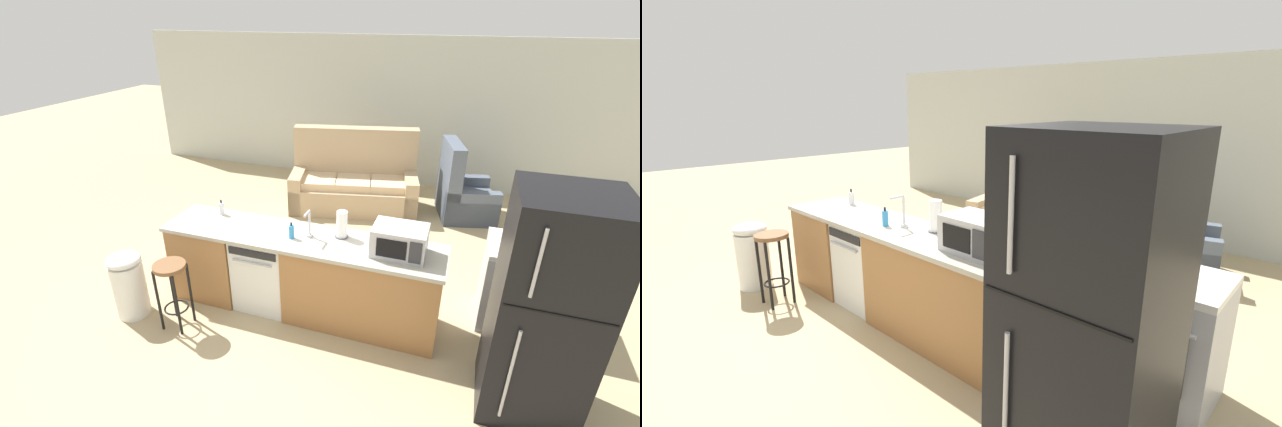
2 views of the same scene
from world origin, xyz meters
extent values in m
plane|color=tan|center=(0.00, 0.00, 0.00)|extent=(24.00, 24.00, 0.00)
cube|color=beige|center=(0.30, 4.20, 1.30)|extent=(10.00, 0.06, 2.60)
cube|color=#9E6B3D|center=(-0.93, 0.00, 0.43)|extent=(0.75, 0.62, 0.86)
cube|color=#9E6B3D|center=(0.83, 0.00, 0.43)|extent=(1.55, 0.62, 0.86)
cube|color=#ADA899|center=(0.15, 0.00, 0.88)|extent=(2.94, 0.66, 0.04)
cube|color=#3F2A18|center=(0.15, 0.00, 0.04)|extent=(2.86, 0.56, 0.08)
cube|color=white|center=(-0.25, 0.00, 0.42)|extent=(0.58, 0.58, 0.84)
cube|color=black|center=(-0.25, -0.30, 0.78)|extent=(0.52, 0.01, 0.08)
cylinder|color=#B2B2B7|center=(-0.25, -0.31, 0.68)|extent=(0.44, 0.02, 0.02)
cube|color=#A8AAB2|center=(2.35, 0.55, 0.42)|extent=(0.76, 0.64, 0.85)
cube|color=black|center=(2.35, 0.22, 0.47)|extent=(0.53, 0.01, 0.43)
cylinder|color=silver|center=(2.35, 0.20, 0.70)|extent=(0.61, 0.03, 0.03)
cube|color=silver|center=(2.35, 0.55, 0.88)|extent=(0.76, 0.64, 0.05)
torus|color=black|center=(2.18, 0.42, 0.89)|extent=(0.16, 0.16, 0.01)
torus|color=black|center=(2.52, 0.42, 0.89)|extent=(0.16, 0.16, 0.01)
torus|color=black|center=(2.18, 0.68, 0.89)|extent=(0.16, 0.16, 0.01)
torus|color=black|center=(2.52, 0.68, 0.89)|extent=(0.16, 0.16, 0.01)
cube|color=black|center=(2.35, -0.55, 0.95)|extent=(0.72, 0.70, 1.90)
cylinder|color=#B2B2B7|center=(2.15, -0.92, 1.54)|extent=(0.02, 0.02, 0.51)
cylinder|color=#B2B2B7|center=(2.15, -0.92, 0.59)|extent=(0.02, 0.02, 0.83)
cube|color=black|center=(2.35, -0.90, 1.18)|extent=(0.68, 0.01, 0.01)
cube|color=#B7B7BC|center=(1.16, 0.00, 1.04)|extent=(0.50, 0.36, 0.28)
cube|color=black|center=(1.11, -0.18, 1.04)|extent=(0.27, 0.01, 0.18)
cube|color=#2D2D33|center=(1.33, -0.18, 1.04)|extent=(0.11, 0.01, 0.21)
cylinder|color=silver|center=(0.25, 0.03, 0.92)|extent=(0.07, 0.07, 0.03)
cylinder|color=silver|center=(0.25, 0.03, 1.06)|extent=(0.02, 0.02, 0.26)
cylinder|color=silver|center=(0.25, -0.04, 1.19)|extent=(0.02, 0.14, 0.02)
cylinder|color=#4C4C51|center=(0.56, 0.13, 0.91)|extent=(0.14, 0.14, 0.01)
cylinder|color=white|center=(0.56, 0.13, 1.05)|extent=(0.11, 0.11, 0.27)
cylinder|color=#338CCC|center=(0.09, -0.06, 0.97)|extent=(0.06, 0.06, 0.14)
cylinder|color=black|center=(0.09, -0.06, 1.06)|extent=(0.02, 0.02, 0.04)
cylinder|color=silver|center=(-0.86, 0.19, 0.97)|extent=(0.06, 0.06, 0.14)
cylinder|color=black|center=(-0.86, 0.19, 1.06)|extent=(0.02, 0.02, 0.04)
sphere|color=black|center=(2.18, 0.68, 0.99)|extent=(0.17, 0.17, 0.17)
sphere|color=black|center=(2.18, 0.68, 1.08)|extent=(0.03, 0.03, 0.03)
cone|color=black|center=(2.26, 0.68, 1.00)|extent=(0.08, 0.04, 0.06)
cylinder|color=brown|center=(-0.95, -0.68, 0.72)|extent=(0.32, 0.32, 0.04)
cylinder|color=black|center=(-1.06, -0.80, 0.35)|extent=(0.03, 0.03, 0.70)
cylinder|color=black|center=(-0.84, -0.80, 0.35)|extent=(0.03, 0.03, 0.70)
cylinder|color=black|center=(-1.06, -0.57, 0.35)|extent=(0.03, 0.03, 0.70)
cylinder|color=black|center=(-0.84, -0.57, 0.35)|extent=(0.03, 0.03, 0.70)
torus|color=black|center=(-0.95, -0.68, 0.22)|extent=(0.25, 0.25, 0.02)
cylinder|color=white|center=(-1.53, -0.68, 0.31)|extent=(0.34, 0.34, 0.62)
ellipsoid|color=white|center=(-1.53, -0.68, 0.67)|extent=(0.35, 0.35, 0.14)
cube|color=tan|center=(-0.02, 2.72, 0.21)|extent=(2.15, 1.32, 0.42)
cube|color=tan|center=(-0.09, 3.04, 0.64)|extent=(2.00, 0.67, 1.27)
cube|color=tan|center=(-0.89, 2.53, 0.31)|extent=(0.39, 0.92, 0.62)
cube|color=tan|center=(0.86, 2.92, 0.31)|extent=(0.39, 0.92, 0.62)
cube|color=beige|center=(-0.54, 2.55, 0.48)|extent=(0.68, 0.74, 0.12)
cube|color=beige|center=(-0.01, 2.67, 0.48)|extent=(0.68, 0.74, 0.12)
cube|color=beige|center=(0.53, 2.79, 0.48)|extent=(0.68, 0.74, 0.12)
cube|color=#515B6B|center=(1.74, 3.03, 0.20)|extent=(0.99, 1.02, 0.40)
cube|color=#515B6B|center=(1.45, 2.96, 0.60)|extent=(0.41, 0.87, 1.20)
cube|color=#515B6B|center=(1.83, 2.70, 0.28)|extent=(0.81, 0.36, 0.55)
cube|color=#515B6B|center=(1.66, 3.37, 0.28)|extent=(0.81, 0.36, 0.55)
camera|label=1|loc=(1.62, -3.53, 2.99)|focal=24.00mm
camera|label=2|loc=(3.18, -2.30, 2.01)|focal=24.00mm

